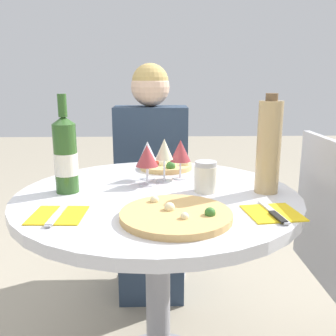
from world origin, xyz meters
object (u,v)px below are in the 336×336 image
at_px(pizza_large, 176,215).
at_px(tall_carafe, 268,146).
at_px(wine_bottle, 65,155).
at_px(dining_table, 157,230).
at_px(seated_diner, 151,190).
at_px(chair_behind_diner, 151,198).

height_order(pizza_large, tall_carafe, tall_carafe).
relative_size(pizza_large, wine_bottle, 0.95).
distance_m(dining_table, tall_carafe, 0.48).
distance_m(seated_diner, wine_bottle, 0.79).
xyz_separation_m(dining_table, tall_carafe, (0.38, 0.00, 0.30)).
xyz_separation_m(chair_behind_diner, seated_diner, (-0.00, -0.15, 0.10)).
xyz_separation_m(dining_table, pizza_large, (0.05, -0.24, 0.15)).
bearing_deg(wine_bottle, chair_behind_diner, 70.98).
bearing_deg(pizza_large, tall_carafe, 37.18).
bearing_deg(seated_diner, chair_behind_diner, -90.00).
distance_m(dining_table, seated_diner, 0.69).
distance_m(chair_behind_diner, wine_bottle, 0.95).
height_order(dining_table, wine_bottle, wine_bottle).
bearing_deg(chair_behind_diner, wine_bottle, 70.98).
xyz_separation_m(chair_behind_diner, pizza_large, (0.09, -1.07, 0.31)).
height_order(dining_table, chair_behind_diner, chair_behind_diner).
relative_size(chair_behind_diner, tall_carafe, 2.78).
height_order(dining_table, seated_diner, seated_diner).
distance_m(pizza_large, wine_bottle, 0.46).
distance_m(dining_table, pizza_large, 0.29).
bearing_deg(dining_table, chair_behind_diner, 92.27).
height_order(seated_diner, wine_bottle, seated_diner).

